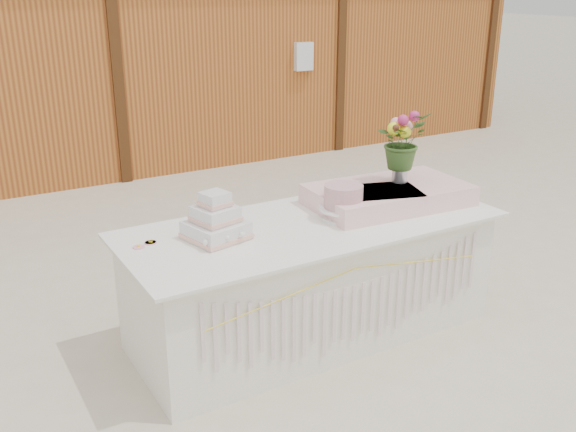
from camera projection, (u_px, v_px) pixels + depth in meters
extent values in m
plane|color=beige|center=(311.00, 331.00, 4.24)|extent=(80.00, 80.00, 0.00)
cube|color=#A96123|center=(72.00, 37.00, 8.59)|extent=(12.00, 4.00, 3.00)
cube|color=white|center=(312.00, 280.00, 4.12)|extent=(2.28, 0.88, 0.75)
cube|color=white|center=(313.00, 224.00, 3.99)|extent=(2.40, 1.00, 0.02)
cube|color=silver|center=(216.00, 230.00, 3.71)|extent=(0.36, 0.36, 0.10)
cube|color=#FDB7A0|center=(216.00, 235.00, 3.72)|extent=(0.38, 0.38, 0.02)
cube|color=silver|center=(215.00, 214.00, 3.68)|extent=(0.26, 0.26, 0.09)
cube|color=#FDB7A0|center=(216.00, 219.00, 3.69)|extent=(0.28, 0.28, 0.02)
cube|color=silver|center=(215.00, 199.00, 3.65)|extent=(0.17, 0.17, 0.08)
cube|color=#FDB7A0|center=(215.00, 203.00, 3.66)|extent=(0.18, 0.18, 0.02)
cylinder|color=white|center=(343.00, 218.00, 4.04)|extent=(0.27, 0.27, 0.02)
cylinder|color=white|center=(343.00, 213.00, 4.03)|extent=(0.08, 0.08, 0.05)
cylinder|color=white|center=(343.00, 208.00, 4.02)|extent=(0.31, 0.31, 0.01)
cylinder|color=#C68F91|center=(343.00, 196.00, 3.99)|extent=(0.24, 0.24, 0.14)
cube|color=beige|center=(388.00, 195.00, 4.29)|extent=(1.09, 0.68, 0.13)
cylinder|color=silver|center=(400.00, 171.00, 4.33)|extent=(0.10, 0.10, 0.14)
imported|color=#385B24|center=(402.00, 133.00, 4.24)|extent=(0.39, 0.35, 0.38)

